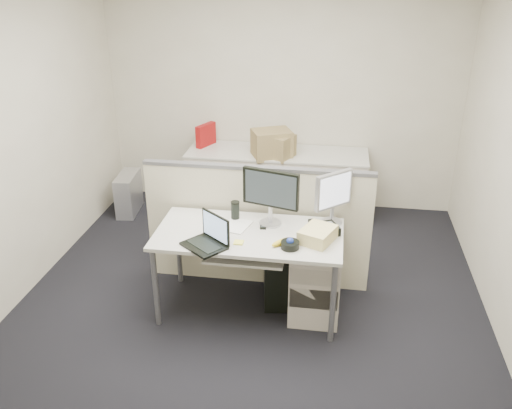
% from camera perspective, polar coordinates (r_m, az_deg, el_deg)
% --- Properties ---
extents(floor, '(4.00, 4.50, 0.01)m').
position_cam_1_polar(floor, '(4.73, -0.71, -10.87)').
color(floor, black).
rests_on(floor, ground).
extents(wall_back, '(4.00, 0.02, 2.70)m').
position_cam_1_polar(wall_back, '(6.23, 2.70, 11.82)').
color(wall_back, beige).
rests_on(wall_back, ground).
extents(wall_front, '(4.00, 0.02, 2.70)m').
position_cam_1_polar(wall_front, '(2.18, -11.04, -16.06)').
color(wall_front, beige).
rests_on(wall_front, ground).
extents(wall_left, '(0.02, 4.50, 2.70)m').
position_cam_1_polar(wall_left, '(4.83, -25.05, 5.53)').
color(wall_left, beige).
rests_on(wall_left, ground).
extents(desk, '(1.50, 0.75, 0.73)m').
position_cam_1_polar(desk, '(4.37, -0.76, -3.74)').
color(desk, '#ADAAA2').
rests_on(desk, floor).
extents(keyboard_tray, '(0.62, 0.32, 0.02)m').
position_cam_1_polar(keyboard_tray, '(4.24, -1.16, -5.42)').
color(keyboard_tray, '#ADAAA2').
rests_on(keyboard_tray, desk).
extents(drawer_pedestal, '(0.40, 0.55, 0.65)m').
position_cam_1_polar(drawer_pedestal, '(4.55, 6.29, -7.69)').
color(drawer_pedestal, beige).
rests_on(drawer_pedestal, floor).
extents(cubicle_partition, '(2.00, 0.06, 1.10)m').
position_cam_1_polar(cubicle_partition, '(4.82, 0.12, -2.42)').
color(cubicle_partition, beige).
rests_on(cubicle_partition, floor).
extents(back_counter, '(2.00, 0.60, 0.72)m').
position_cam_1_polar(back_counter, '(6.23, 2.19, 2.25)').
color(back_counter, beige).
rests_on(back_counter, floor).
extents(monitor_main, '(0.51, 0.30, 0.48)m').
position_cam_1_polar(monitor_main, '(4.38, 1.55, 0.72)').
color(monitor_main, black).
rests_on(monitor_main, desk).
extents(monitor_small, '(0.39, 0.38, 0.44)m').
position_cam_1_polar(monitor_small, '(4.45, 8.11, 0.62)').
color(monitor_small, '#B7B7BC').
rests_on(monitor_small, desk).
extents(laptop, '(0.40, 0.39, 0.24)m').
position_cam_1_polar(laptop, '(4.10, -5.56, -3.01)').
color(laptop, black).
rests_on(laptop, desk).
extents(trackball, '(0.18, 0.18, 0.05)m').
position_cam_1_polar(trackball, '(4.12, 3.60, -4.26)').
color(trackball, black).
rests_on(trackball, desk).
extents(desk_phone, '(0.27, 0.25, 0.07)m').
position_cam_1_polar(desk_phone, '(4.35, 7.17, -2.64)').
color(desk_phone, black).
rests_on(desk_phone, desk).
extents(paper_stack, '(0.26, 0.29, 0.01)m').
position_cam_1_polar(paper_stack, '(4.44, -2.09, -2.26)').
color(paper_stack, white).
rests_on(paper_stack, desk).
extents(sticky_pad, '(0.07, 0.07, 0.01)m').
position_cam_1_polar(sticky_pad, '(4.19, -1.84, -4.01)').
color(sticky_pad, '#F5F24C').
rests_on(sticky_pad, desk).
extents(travel_mug, '(0.09, 0.09, 0.15)m').
position_cam_1_polar(travel_mug, '(4.53, -2.20, -0.71)').
color(travel_mug, black).
rests_on(travel_mug, desk).
extents(banana, '(0.17, 0.18, 0.04)m').
position_cam_1_polar(banana, '(4.17, 2.70, -3.95)').
color(banana, yellow).
rests_on(banana, desk).
extents(cellphone, '(0.06, 0.10, 0.01)m').
position_cam_1_polar(cellphone, '(4.43, 0.76, -2.30)').
color(cellphone, black).
rests_on(cellphone, desk).
extents(manila_folders, '(0.32, 0.35, 0.11)m').
position_cam_1_polar(manila_folders, '(4.23, 6.51, -3.18)').
color(manila_folders, '#E6D78A').
rests_on(manila_folders, desk).
extents(keyboard, '(0.47, 0.20, 0.03)m').
position_cam_1_polar(keyboard, '(4.27, -1.73, -4.83)').
color(keyboard, black).
rests_on(keyboard, keyboard_tray).
extents(pc_tower_desk, '(0.27, 0.52, 0.46)m').
position_cam_1_polar(pc_tower_desk, '(4.74, 2.08, -7.37)').
color(pc_tower_desk, black).
rests_on(pc_tower_desk, floor).
extents(pc_tower_spare_dark, '(0.24, 0.42, 0.37)m').
position_cam_1_polar(pc_tower_spare_dark, '(6.23, -7.80, 0.28)').
color(pc_tower_spare_dark, black).
rests_on(pc_tower_spare_dark, floor).
extents(pc_tower_spare_silver, '(0.24, 0.51, 0.46)m').
position_cam_1_polar(pc_tower_spare_silver, '(6.46, -13.27, 1.15)').
color(pc_tower_spare_silver, '#B7B7BC').
rests_on(pc_tower_spare_silver, floor).
extents(cardboard_box_left, '(0.49, 0.44, 0.31)m').
position_cam_1_polar(cardboard_box_left, '(5.94, 1.65, 6.40)').
color(cardboard_box_left, olive).
rests_on(cardboard_box_left, back_counter).
extents(cardboard_box_right, '(0.44, 0.41, 0.26)m').
position_cam_1_polar(cardboard_box_right, '(5.95, 2.13, 6.16)').
color(cardboard_box_right, olive).
rests_on(cardboard_box_right, back_counter).
extents(red_binder, '(0.19, 0.29, 0.27)m').
position_cam_1_polar(red_binder, '(6.29, -5.30, 7.22)').
color(red_binder, maroon).
rests_on(red_binder, back_counter).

